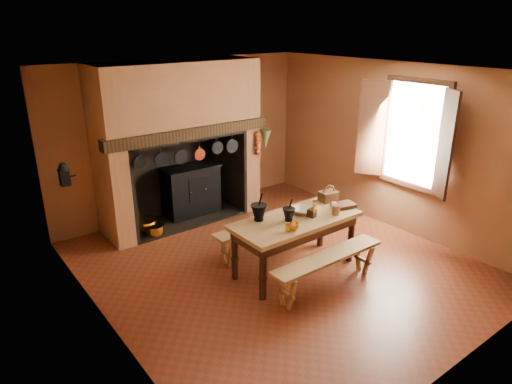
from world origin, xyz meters
TOP-DOWN VIEW (x-y plane):
  - floor at (0.00, 0.00)m, footprint 5.50×5.50m
  - ceiling at (0.00, 0.00)m, footprint 5.50×5.50m
  - back_wall at (0.00, 2.75)m, footprint 5.00×0.02m
  - wall_left at (-2.50, 0.00)m, footprint 0.02×5.50m
  - wall_right at (2.50, 0.00)m, footprint 0.02×5.50m
  - wall_front at (0.00, -2.75)m, footprint 5.00×0.02m
  - chimney_breast at (-0.30, 2.31)m, footprint 2.95×0.96m
  - iron_range at (-0.04, 2.45)m, footprint 1.12×0.55m
  - hearth_pans at (-1.05, 2.22)m, footprint 0.51×0.62m
  - hanging_pans at (-0.34, 1.81)m, footprint 1.92×0.29m
  - onion_string at (1.00, 1.79)m, footprint 0.12×0.10m
  - herb_bunch at (1.18, 1.79)m, footprint 0.20×0.20m
  - window at (2.35, -0.40)m, footprint 0.39×1.75m
  - wall_coffee_mill at (-2.42, 1.55)m, footprint 0.23×0.16m
  - work_table at (0.11, -0.24)m, footprint 1.87×0.83m
  - bench_front at (0.11, -0.89)m, footprint 1.78×0.31m
  - bench_back at (0.11, 0.45)m, footprint 1.76×0.31m
  - mortar_large at (-0.34, 0.02)m, footprint 0.23×0.23m
  - mortar_small at (-0.02, -0.24)m, footprint 0.18×0.18m
  - coffee_grinder at (0.32, -0.33)m, footprint 0.15×0.13m
  - brass_mug_a at (-0.25, -0.48)m, footprint 0.10×0.10m
  - brass_mug_b at (0.61, -0.11)m, footprint 0.10×0.10m
  - mixing_bowl at (0.31, -0.15)m, footprint 0.37×0.37m
  - stoneware_crock at (0.65, -0.49)m, footprint 0.14×0.14m
  - glass_jar at (0.73, -0.37)m, footprint 0.09×0.09m
  - wicker_basket at (0.95, -0.05)m, footprint 0.29×0.23m
  - wooden_tray at (0.95, -0.37)m, footprint 0.37×0.30m
  - brass_cup at (-0.17, -0.52)m, footprint 0.15×0.15m

SIDE VIEW (x-z plane):
  - floor at x=0.00m, z-range 0.00..0.00m
  - hearth_pans at x=-1.05m, z-range -0.01..0.19m
  - bench_back at x=0.11m, z-range 0.12..0.62m
  - bench_front at x=0.11m, z-range 0.12..0.62m
  - iron_range at x=-0.04m, z-range -0.32..1.28m
  - work_table at x=0.11m, z-range 0.28..1.09m
  - wooden_tray at x=0.95m, z-range 0.81..0.87m
  - mixing_bowl at x=0.31m, z-range 0.81..0.88m
  - brass_mug_a at x=-0.25m, z-range 0.81..0.90m
  - brass_mug_b at x=0.61m, z-range 0.81..0.90m
  - brass_cup at x=-0.17m, z-range 0.81..0.91m
  - coffee_grinder at x=0.32m, z-range 0.79..0.95m
  - glass_jar at x=0.73m, z-range 0.81..0.94m
  - stoneware_crock at x=0.65m, z-range 0.81..0.95m
  - wicker_basket at x=0.95m, z-range 0.76..1.02m
  - mortar_small at x=-0.02m, z-range 0.76..1.07m
  - mortar_large at x=-0.34m, z-range 0.74..1.13m
  - onion_string at x=1.00m, z-range 1.10..1.56m
  - hanging_pans at x=-0.34m, z-range 1.23..1.50m
  - herb_bunch at x=1.18m, z-range 1.21..1.56m
  - back_wall at x=0.00m, z-range 0.00..2.80m
  - wall_left at x=-2.50m, z-range 0.00..2.80m
  - wall_right at x=2.50m, z-range 0.00..2.80m
  - wall_front at x=0.00m, z-range 0.00..2.80m
  - wall_coffee_mill at x=-2.42m, z-range 1.36..1.67m
  - window at x=2.35m, z-range 0.82..2.58m
  - chimney_breast at x=-0.30m, z-range 0.41..3.21m
  - ceiling at x=0.00m, z-range 2.80..2.80m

